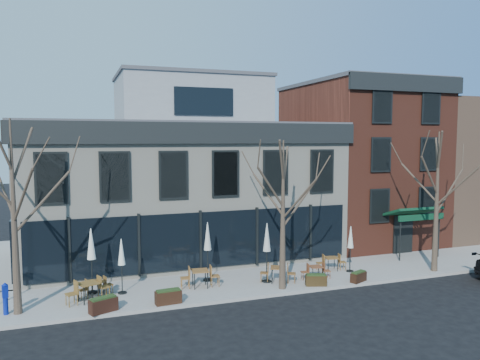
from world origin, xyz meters
name	(u,v)px	position (x,y,z in m)	size (l,w,h in m)	color
ground	(200,275)	(0.00, 0.00, 0.00)	(120.00, 120.00, 0.00)	black
sidewalk_front	(272,279)	(3.25, -2.15, 0.07)	(33.50, 4.70, 0.15)	gray
corner_building	(180,179)	(0.07, 5.07, 4.72)	(18.39, 10.39, 11.10)	beige
red_brick_building	(358,161)	(13.00, 4.98, 5.64)	(8.20, 11.78, 11.18)	#612B1E
bg_building	(457,167)	(23.00, 6.00, 5.00)	(12.00, 12.00, 10.00)	#8C664C
tree_corner	(14,214)	(-8.49, -3.20, 4.25)	(3.93, 3.98, 7.92)	#382B21
tree_mid	(283,213)	(3.01, -3.90, 3.79)	(3.50, 3.55, 7.04)	#382B21
tree_right	(437,200)	(12.01, -3.90, 4.02)	(3.72, 3.77, 7.48)	#382B21
call_box	(5,298)	(-8.95, -3.16, 0.85)	(0.26, 0.26, 1.33)	#0B1F93
cafe_set_0	(88,290)	(-5.76, -2.70, 0.68)	(1.99, 1.17, 1.03)	brown
cafe_set_1	(96,287)	(-5.40, -2.04, 0.58)	(1.61, 0.89, 0.83)	brown
cafe_set_2	(200,276)	(-0.63, -2.39, 0.67)	(1.96, 0.85, 1.01)	brown
cafe_set_3	(278,273)	(3.19, -2.96, 0.64)	(1.82, 1.16, 0.95)	brown
cafe_set_4	(316,271)	(5.22, -3.11, 0.57)	(1.59, 0.70, 0.82)	brown
cafe_set_5	(331,262)	(6.80, -1.96, 0.60)	(1.69, 0.78, 0.87)	brown
umbrella_0	(91,248)	(-5.54, -1.54, 2.28)	(0.48, 0.48, 3.02)	black
umbrella_1	(121,255)	(-4.25, -2.07, 1.95)	(0.41, 0.41, 2.55)	black
umbrella_2	(208,240)	(0.00, -1.50, 2.24)	(0.47, 0.47, 2.96)	black
umbrella_3	(267,241)	(2.70, -2.70, 2.24)	(0.47, 0.47, 2.96)	black
umbrella_4	(351,240)	(7.61, -2.52, 1.89)	(0.39, 0.39, 2.47)	black
planter_0	(103,305)	(-5.21, -4.20, 0.46)	(1.22, 0.84, 0.63)	black
planter_1	(168,297)	(-2.50, -4.12, 0.46)	(1.15, 0.53, 0.63)	black
planter_2	(316,280)	(4.73, -4.04, 0.43)	(1.09, 0.71, 0.57)	#322410
planter_3	(358,277)	(7.03, -4.20, 0.41)	(1.01, 0.72, 0.52)	black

